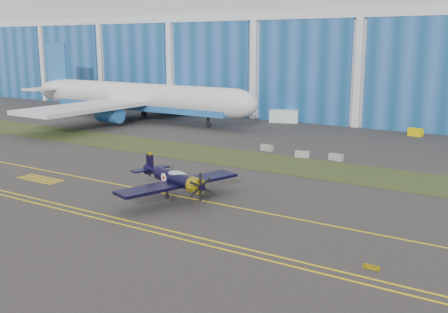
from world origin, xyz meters
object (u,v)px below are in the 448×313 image
Objects in this scene: warbird at (175,179)px; tug at (415,132)px; jetliner at (139,67)px; shipping_container at (284,116)px.

warbird is 53.00m from tug.
warbird is 58.22m from jetliner.
shipping_container is (-14.56, 54.04, -1.05)m from warbird.
jetliner reaches higher than warbird.
shipping_container is at bearing 27.86° from jetliner.
jetliner is 30.84m from shipping_container.
jetliner is 11.07× the size of shipping_container.
jetliner is 54.13m from tug.
warbird is 7.10× the size of tug.
warbird reaches higher than tug.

